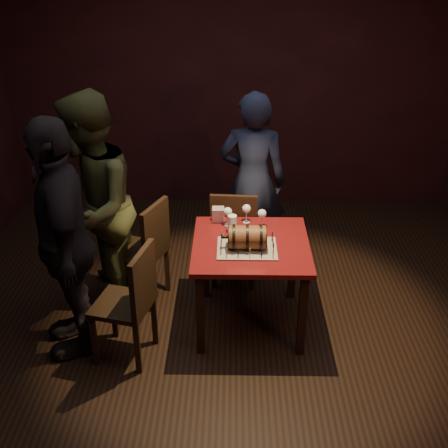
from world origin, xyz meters
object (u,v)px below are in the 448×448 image
Objects in this scene: pint_of_ale at (232,224)px; chair_left_front at (132,298)px; barrel_cake at (247,237)px; chair_left_rear at (147,247)px; wine_glass_mid at (247,209)px; person_left_rear at (91,208)px; person_left_front at (64,240)px; pub_table at (251,256)px; wine_glass_left at (228,212)px; wine_glass_right at (262,214)px; chair_back at (234,233)px; person_back at (253,182)px.

chair_left_front is (-0.73, -0.60, -0.30)m from pint_of_ale.
barrel_cake is at bearing 21.84° from chair_left_front.
chair_left_rear is at bearing 167.82° from pint_of_ale.
wine_glass_mid is 0.09× the size of person_left_rear.
person_left_rear reaches higher than chair_left_front.
person_left_front reaches higher than chair_left_front.
pub_table is 5.59× the size of wine_glass_left.
chair_left_front is (-0.84, -0.34, -0.33)m from barrel_cake.
pub_table is at bearing -50.20° from pint_of_ale.
person_left_front reaches higher than wine_glass_left.
wine_glass_right reaches higher than pub_table.
wine_glass_mid is 0.91m from chair_left_rear.
wine_glass_right is (0.28, -0.03, 0.00)m from wine_glass_left.
chair_back reaches higher than wine_glass_right.
chair_left_rear is at bearing 123.65° from person_left_front.
pub_table is 0.29m from pint_of_ale.
pub_table is 1.00m from person_back.
person_left_rear reaches higher than wine_glass_right.
wine_glass_right is 1.55m from person_left_front.
pint_of_ale is 1.13m from person_left_rear.
pub_table is at bearing 94.83° from person_back.
person_back reaches higher than chair_back.
wine_glass_left is at bearing -2.91° from chair_left_rear.
person_left_front is (-0.49, -0.61, 0.40)m from chair_left_rear.
pint_of_ale is 0.83m from person_back.
chair_left_front is (-0.84, -0.78, -0.34)m from wine_glass_mid.
wine_glass_left is 0.28m from wine_glass_right.
chair_left_front is (-0.00, -0.76, 0.00)m from chair_left_rear.
chair_back is 0.55× the size of person_back.
chair_left_rear is (-0.84, -0.02, -0.34)m from wine_glass_mid.
person_back is (0.18, 0.80, 0.02)m from pint_of_ale.
wine_glass_mid is 0.10× the size of person_back.
chair_back is 1.26m from chair_left_front.
barrel_cake is 0.20× the size of person_back.
person_left_front reaches higher than pub_table.
wine_glass_right is at bearing -3.84° from chair_left_rear.
person_left_front is at bearing -128.53° from chair_left_rear.
chair_back is at bearing 102.45° from pub_table.
wine_glass_left is at bearing -100.46° from chair_back.
chair_left_rear is 0.58m from person_left_rear.
pint_of_ale is at bearing -122.63° from wine_glass_mid.
barrel_cake reaches higher than chair_left_rear.
barrel_cake reaches higher than wine_glass_left.
chair_back reaches higher than wine_glass_mid.
barrel_cake is 0.29m from pint_of_ale.
chair_left_rear is at bearing 177.09° from wine_glass_left.
pub_table is 0.42m from wine_glass_mid.
chair_left_rear is at bearing 159.14° from pub_table.
pub_table is 0.23m from barrel_cake.
wine_glass_right is 0.52m from chair_back.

